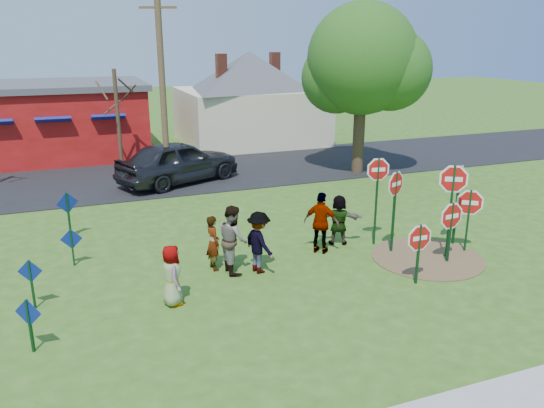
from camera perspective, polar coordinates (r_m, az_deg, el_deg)
The scene contains 26 objects.
ground at distance 14.85m, azimuth -0.21°, elevation -6.85°, with size 120.00×120.00×0.00m, color #315819.
road at distance 25.38m, azimuth -9.44°, elevation 3.29°, with size 120.00×7.50×0.04m, color black.
dirt_patch at distance 16.11m, azimuth 16.33°, elevation -5.54°, with size 3.20×3.20×0.03m, color brown.
red_building at distance 30.95m, azimuth -22.29°, elevation 8.43°, with size 9.40×7.69×3.90m.
cream_house at distance 32.51m, azimuth -2.41°, elevation 11.76°, with size 9.40×9.40×6.50m.
stop_sign_a at distance 14.00m, azimuth 15.55°, elevation -3.95°, with size 0.96×0.06×1.75m.
stop_sign_b at distance 16.13m, azimuth 11.29°, elevation 2.66°, with size 0.93×0.20×2.85m.
stop_sign_c at distance 15.70m, azimuth 18.84°, elevation 1.45°, with size 0.96×0.55×2.89m.
stop_sign_d at distance 16.82m, azimuth 19.45°, elevation 1.89°, with size 0.99×0.54×2.64m.
stop_sign_e at distance 15.57m, azimuth 18.71°, elevation -1.66°, with size 1.05×0.12×1.90m.
stop_sign_f at distance 16.49m, azimuth 20.48°, elevation -0.24°, with size 0.86×0.61×2.05m.
stop_sign_g at distance 15.71m, azimuth 13.10°, elevation 1.16°, with size 0.92×0.43×2.61m.
blue_diamond_a at distance 11.86m, azimuth -24.66°, elevation -11.22°, with size 0.51×0.35×1.19m.
blue_diamond_b at distance 13.62m, azimuth -24.50°, elevation -7.29°, with size 0.55×0.17×1.24m.
blue_diamond_c at distance 15.75m, azimuth -20.73°, elevation -3.96°, with size 0.59×0.06×1.09m.
blue_diamond_d at distance 17.87m, azimuth -21.10°, elevation -0.56°, with size 0.66×0.27×1.52m.
person_a at distance 12.84m, azimuth -10.72°, elevation -7.54°, with size 0.73×0.48×1.50m, color #495D96.
person_b at distance 14.57m, azimuth -6.36°, elevation -4.16°, with size 0.56×0.37×1.54m, color #2A7A78.
person_c at distance 14.32m, azimuth -4.22°, elevation -3.77°, with size 0.91×0.71×1.87m, color #98623E.
person_d at distance 14.28m, azimuth -1.41°, elevation -4.14°, with size 1.11×0.64×1.71m, color #37363C.
person_e at distance 15.60m, azimuth 5.33°, elevation -2.05°, with size 1.09×0.45×1.85m, color #492550.
person_f at distance 16.37m, azimuth 7.19°, elevation -1.70°, with size 1.46×0.46×1.57m, color #1C4B31.
suv at distance 23.52m, azimuth -10.03°, elevation 4.52°, with size 2.20×5.46×1.86m, color #2C2C30.
utility_pole at distance 22.47m, azimuth -11.72°, elevation 12.57°, with size 1.88×0.94×8.26m.
leafy_tree at distance 24.80m, azimuth 9.94°, elevation 14.52°, with size 5.43×4.95×7.72m.
bare_tree_east at distance 25.65m, azimuth -16.34°, elevation 10.00°, with size 1.80×1.80×4.80m.
Camera 1 is at (-4.78, -12.67, 6.09)m, focal length 35.00 mm.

